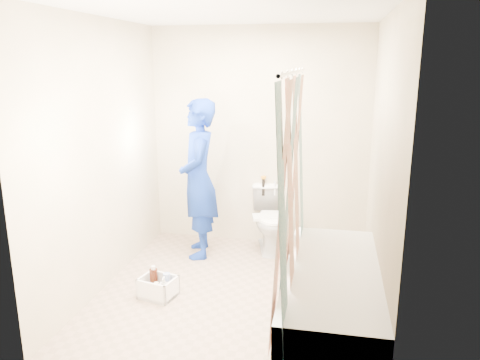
% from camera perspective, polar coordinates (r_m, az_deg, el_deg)
% --- Properties ---
extents(floor, '(2.60, 2.60, 0.00)m').
position_cam_1_polar(floor, '(4.34, -0.65, -13.51)').
color(floor, tan).
rests_on(floor, ground).
extents(ceiling, '(2.40, 2.60, 0.02)m').
position_cam_1_polar(ceiling, '(3.86, -0.76, 19.88)').
color(ceiling, white).
rests_on(ceiling, wall_back).
extents(wall_back, '(2.40, 0.02, 2.40)m').
position_cam_1_polar(wall_back, '(5.18, 2.32, 5.12)').
color(wall_back, beige).
rests_on(wall_back, ground).
extents(wall_front, '(2.40, 0.02, 2.40)m').
position_cam_1_polar(wall_front, '(2.71, -6.47, -3.48)').
color(wall_front, beige).
rests_on(wall_front, ground).
extents(wall_left, '(0.02, 2.60, 2.40)m').
position_cam_1_polar(wall_left, '(4.33, -16.42, 2.74)').
color(wall_left, beige).
rests_on(wall_left, ground).
extents(wall_right, '(0.02, 2.60, 2.40)m').
position_cam_1_polar(wall_right, '(3.86, 16.99, 1.35)').
color(wall_right, beige).
rests_on(wall_right, ground).
extents(bathtub, '(0.70, 1.75, 0.50)m').
position_cam_1_polar(bathtub, '(3.76, 11.07, -13.81)').
color(bathtub, white).
rests_on(bathtub, ground).
extents(curtain_rod, '(0.02, 1.90, 0.02)m').
position_cam_1_polar(curtain_rod, '(3.34, 6.66, 12.93)').
color(curtain_rod, silver).
rests_on(curtain_rod, wall_back).
extents(shower_curtain, '(0.06, 1.75, 1.80)m').
position_cam_1_polar(shower_curtain, '(3.49, 6.23, -2.52)').
color(shower_curtain, white).
rests_on(shower_curtain, curtain_rod).
extents(toilet, '(0.53, 0.75, 0.69)m').
position_cam_1_polar(toilet, '(5.15, 3.82, -4.76)').
color(toilet, silver).
rests_on(toilet, ground).
extents(tank_lid, '(0.45, 0.28, 0.03)m').
position_cam_1_polar(tank_lid, '(5.03, 3.97, -4.53)').
color(tank_lid, white).
rests_on(tank_lid, toilet).
extents(tank_internals, '(0.17, 0.07, 0.23)m').
position_cam_1_polar(tank_internals, '(5.23, 3.24, -0.65)').
color(tank_internals, black).
rests_on(tank_internals, toilet).
extents(plumber, '(0.55, 0.69, 1.66)m').
position_cam_1_polar(plumber, '(4.89, -5.07, 0.10)').
color(plumber, '#1021A4').
rests_on(plumber, ground).
extents(cleaning_caddy, '(0.35, 0.30, 0.23)m').
position_cam_1_polar(cleaning_caddy, '(4.28, -9.85, -12.85)').
color(cleaning_caddy, white).
rests_on(cleaning_caddy, ground).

